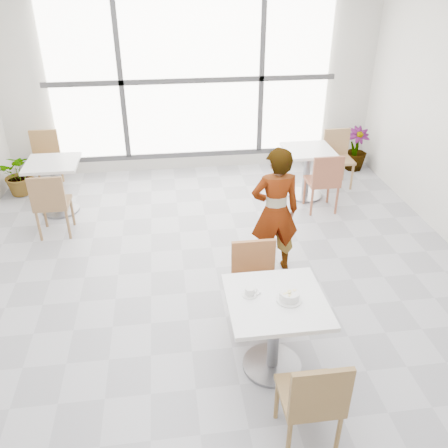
{
  "coord_description": "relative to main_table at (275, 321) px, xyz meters",
  "views": [
    {
      "loc": [
        -0.5,
        -4.04,
        3.14
      ],
      "look_at": [
        0.0,
        -0.3,
        1.0
      ],
      "focal_mm": 37.41,
      "sensor_mm": 36.0,
      "label": 1
    }
  ],
  "objects": [
    {
      "name": "floor",
      "position": [
        -0.31,
        1.14,
        -0.52
      ],
      "size": [
        7.0,
        7.0,
        0.0
      ],
      "primitive_type": "plane",
      "color": "#9E9EA5",
      "rests_on": "ground"
    },
    {
      "name": "wall_back",
      "position": [
        -0.31,
        4.64,
        0.98
      ],
      "size": [
        6.0,
        0.0,
        6.0
      ],
      "primitive_type": "plane",
      "rotation": [
        1.57,
        0.0,
        0.0
      ],
      "color": "silver",
      "rests_on": "ground"
    },
    {
      "name": "window",
      "position": [
        -0.31,
        4.58,
        0.98
      ],
      "size": [
        4.6,
        0.07,
        2.52
      ],
      "color": "white",
      "rests_on": "ground"
    },
    {
      "name": "main_table",
      "position": [
        0.0,
        0.0,
        0.0
      ],
      "size": [
        0.8,
        0.8,
        0.75
      ],
      "color": "white",
      "rests_on": "ground"
    },
    {
      "name": "chair_near",
      "position": [
        0.09,
        -0.79,
        -0.02
      ],
      "size": [
        0.42,
        0.42,
        0.87
      ],
      "rotation": [
        0.0,
        0.0,
        3.14
      ],
      "color": "olive",
      "rests_on": "ground"
    },
    {
      "name": "chair_far",
      "position": [
        -0.05,
        0.61,
        -0.02
      ],
      "size": [
        0.42,
        0.42,
        0.87
      ],
      "color": "#9B5D33",
      "rests_on": "ground"
    },
    {
      "name": "oatmeal_bowl",
      "position": [
        0.1,
        -0.03,
        0.27
      ],
      "size": [
        0.21,
        0.21,
        0.1
      ],
      "color": "silver",
      "rests_on": "main_table"
    },
    {
      "name": "coffee_cup",
      "position": [
        -0.2,
        0.09,
        0.26
      ],
      "size": [
        0.16,
        0.13,
        0.07
      ],
      "color": "silver",
      "rests_on": "main_table"
    },
    {
      "name": "person",
      "position": [
        0.34,
        1.49,
        0.22
      ],
      "size": [
        0.55,
        0.36,
        1.48
      ],
      "primitive_type": "imported",
      "rotation": [
        0.0,
        0.0,
        3.15
      ],
      "color": "black",
      "rests_on": "ground"
    },
    {
      "name": "bg_table_left",
      "position": [
        -2.35,
        3.29,
        -0.04
      ],
      "size": [
        0.7,
        0.7,
        0.75
      ],
      "color": "silver",
      "rests_on": "ground"
    },
    {
      "name": "bg_table_right",
      "position": [
        1.26,
        3.31,
        -0.04
      ],
      "size": [
        0.7,
        0.7,
        0.75
      ],
      "color": "white",
      "rests_on": "ground"
    },
    {
      "name": "bg_chair_left_near",
      "position": [
        -2.28,
        2.58,
        -0.02
      ],
      "size": [
        0.42,
        0.42,
        0.87
      ],
      "rotation": [
        0.0,
        0.0,
        3.14
      ],
      "color": "olive",
      "rests_on": "ground"
    },
    {
      "name": "bg_chair_left_far",
      "position": [
        -2.66,
        4.24,
        -0.02
      ],
      "size": [
        0.42,
        0.42,
        0.87
      ],
      "color": "#9C7040",
      "rests_on": "ground"
    },
    {
      "name": "bg_chair_right_near",
      "position": [
        1.35,
        2.78,
        -0.02
      ],
      "size": [
        0.42,
        0.42,
        0.87
      ],
      "rotation": [
        0.0,
        0.0,
        3.14
      ],
      "color": "#97553B",
      "rests_on": "ground"
    },
    {
      "name": "bg_chair_right_far",
      "position": [
        1.86,
        3.69,
        -0.02
      ],
      "size": [
        0.42,
        0.42,
        0.87
      ],
      "color": "#9F794F",
      "rests_on": "ground"
    },
    {
      "name": "plant_left",
      "position": [
        -3.01,
        3.96,
        -0.19
      ],
      "size": [
        0.63,
        0.56,
        0.66
      ],
      "primitive_type": "imported",
      "rotation": [
        0.0,
        0.0,
        -0.07
      ],
      "color": "#4D803D",
      "rests_on": "ground"
    },
    {
      "name": "plant_right",
      "position": [
        2.39,
        4.22,
        -0.16
      ],
      "size": [
        0.42,
        0.42,
        0.72
      ],
      "primitive_type": "imported",
      "rotation": [
        0.0,
        0.0,
        -0.04
      ],
      "color": "#557F45",
      "rests_on": "ground"
    }
  ]
}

